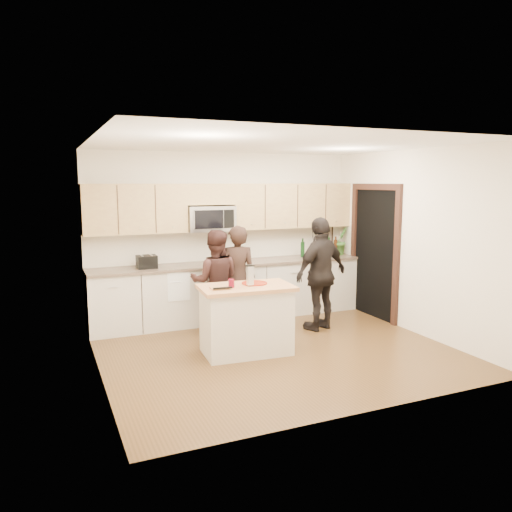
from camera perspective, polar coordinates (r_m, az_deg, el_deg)
name	(u,v)px	position (r m, az deg, el deg)	size (l,w,h in m)	color
floor	(276,350)	(6.79, 2.25, -10.67)	(4.50, 4.50, 0.00)	brown
room_shell	(276,221)	(6.44, 2.34, 4.04)	(4.52, 4.02, 2.71)	silver
back_cabinetry	(231,290)	(8.17, -2.87, -3.96)	(4.50, 0.66, 0.94)	beige
upper_cabinetry	(229,206)	(8.13, -3.09, 5.75)	(4.50, 0.33, 0.75)	tan
microwave	(210,218)	(8.00, -5.29, 4.29)	(0.76, 0.41, 0.40)	silver
doorway	(375,248)	(8.43, 13.40, 0.94)	(0.06, 1.25, 2.20)	black
framed_picture	(326,235)	(9.15, 7.95, 2.44)	(0.30, 0.03, 0.38)	black
dish_towel	(176,277)	(7.65, -9.08, -2.39)	(0.34, 0.60, 0.48)	white
island	(246,319)	(6.55, -1.12, -7.23)	(1.25, 0.78, 0.90)	beige
red_plate	(254,283)	(6.56, -0.18, -3.12)	(0.34, 0.34, 0.02)	maroon
box_grater	(250,275)	(6.38, -0.67, -2.15)	(0.10, 0.06, 0.26)	silver
drink_glass	(231,283)	(6.33, -2.83, -3.14)	(0.08, 0.08, 0.11)	maroon
cutting_board	(220,288)	(6.28, -4.16, -3.68)	(0.23, 0.18, 0.02)	tan
tongs	(223,288)	(6.19, -3.84, -3.67)	(0.24, 0.03, 0.02)	black
knife	(222,288)	(6.23, -3.92, -3.65)	(0.21, 0.02, 0.01)	silver
toaster	(147,262)	(7.68, -12.38, -0.64)	(0.29, 0.24, 0.20)	black
bottle_cluster	(321,246)	(8.78, 7.45, 1.14)	(0.70, 0.30, 0.40)	black
orchid	(340,241)	(9.01, 9.63, 1.74)	(0.27, 0.22, 0.50)	#3A6D2B
woman_left	(237,278)	(7.52, -2.18, -2.52)	(0.58, 0.38, 1.59)	black
woman_center	(215,282)	(7.40, -4.69, -2.94)	(0.75, 0.58, 1.53)	black
woman_right	(321,274)	(7.57, 7.45, -2.04)	(1.00, 0.42, 1.71)	black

